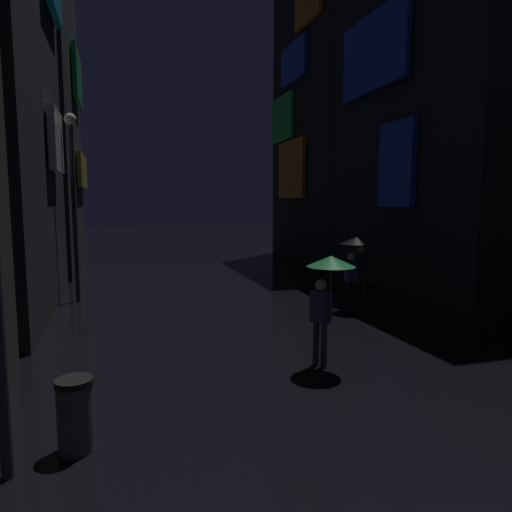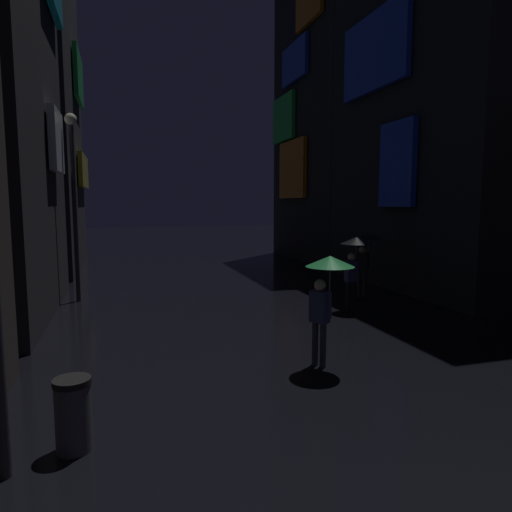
# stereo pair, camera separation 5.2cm
# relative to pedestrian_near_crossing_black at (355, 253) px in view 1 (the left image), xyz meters

# --- Properties ---
(building_left_far) EXTENTS (4.25, 7.87, 13.58)m
(building_left_far) POSITION_rel_pedestrian_near_crossing_black_xyz_m (-10.23, 11.26, 5.12)
(building_left_far) COLOR #232328
(building_left_far) RESTS_ON ground
(building_right_mid) EXTENTS (4.25, 8.96, 12.60)m
(building_right_mid) POSITION_rel_pedestrian_near_crossing_black_xyz_m (4.74, 2.80, 4.64)
(building_right_mid) COLOR #232328
(building_right_mid) RESTS_ON ground
(building_right_far) EXTENTS (4.25, 7.98, 16.47)m
(building_right_far) POSITION_rel_pedestrian_near_crossing_black_xyz_m (4.73, 11.31, 6.57)
(building_right_far) COLOR #232328
(building_right_far) RESTS_ON ground
(pedestrian_near_crossing_black) EXTENTS (0.90, 0.90, 2.12)m
(pedestrian_near_crossing_black) POSITION_rel_pedestrian_near_crossing_black_xyz_m (0.00, 0.00, 0.00)
(pedestrian_near_crossing_black) COLOR black
(pedestrian_near_crossing_black) RESTS_ON ground
(pedestrian_midstreet_centre_green) EXTENTS (0.90, 0.90, 2.12)m
(pedestrian_midstreet_centre_green) POSITION_rel_pedestrian_near_crossing_black_xyz_m (-2.78, -4.01, 0.00)
(pedestrian_midstreet_centre_green) COLOR #2D2D38
(pedestrian_midstreet_centre_green) RESTS_ON ground
(pedestrian_midstreet_left_black) EXTENTS (0.90, 0.90, 2.12)m
(pedestrian_midstreet_left_black) POSITION_rel_pedestrian_near_crossing_black_xyz_m (1.27, 1.53, 0.00)
(pedestrian_midstreet_left_black) COLOR #38332D
(pedestrian_midstreet_left_black) RESTS_ON ground
(streetlamp_left_far) EXTENTS (0.36, 0.36, 5.79)m
(streetlamp_left_far) POSITION_rel_pedestrian_near_crossing_black_xyz_m (-7.75, 3.56, 1.93)
(streetlamp_left_far) COLOR #2D2D33
(streetlamp_left_far) RESTS_ON ground
(trash_bin) EXTENTS (0.46, 0.46, 0.93)m
(trash_bin) POSITION_rel_pedestrian_near_crossing_black_xyz_m (-7.05, -5.79, -1.20)
(trash_bin) COLOR #3F3F47
(trash_bin) RESTS_ON ground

